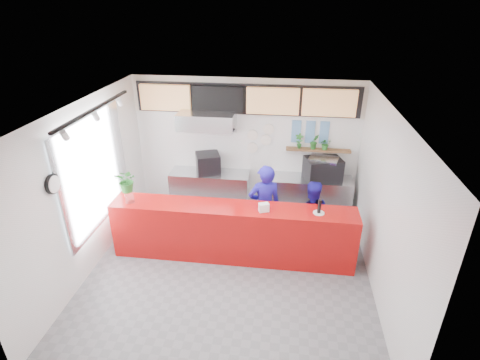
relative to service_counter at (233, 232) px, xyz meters
The scene contains 45 objects.
floor 0.68m from the service_counter, 90.00° to the right, with size 5.00×5.00×0.00m, color slate.
ceiling 2.48m from the service_counter, 90.00° to the right, with size 5.00×5.00×0.00m, color silver.
wall_back 2.30m from the service_counter, 90.00° to the left, with size 5.00×5.00×0.00m, color white.
wall_left 2.70m from the service_counter, behind, with size 5.00×5.00×0.00m, color white.
wall_right 2.70m from the service_counter, ahead, with size 5.00×5.00×0.00m, color white.
service_counter is the anchor object (origin of this frame).
cream_band 2.93m from the service_counter, 90.00° to the left, with size 5.00×0.02×0.80m, color beige.
prep_bench 1.97m from the service_counter, 113.96° to the left, with size 1.80×0.60×0.90m, color #B2B5BA.
panini_oven 2.06m from the service_counter, 114.61° to the left, with size 0.51×0.51×0.46m, color black.
extraction_hood 2.50m from the service_counter, 114.57° to the left, with size 1.20×0.70×0.35m, color #B2B5BA.
hood_lip 2.38m from the service_counter, 114.57° to the left, with size 1.20×0.70×0.08m, color #B2B5BA.
right_bench 2.35m from the service_counter, 50.19° to the left, with size 1.80×0.60×0.90m, color #B2B5BA.
espresso_machine 2.56m from the service_counter, 46.28° to the left, with size 0.76×0.54×0.49m, color black.
espresso_tray 2.62m from the service_counter, 46.28° to the left, with size 0.61×0.42×0.06m, color silver.
herb_shelf 2.73m from the service_counter, 51.34° to the left, with size 1.40×0.18×0.04m, color brown.
menu_board_far_left 3.31m from the service_counter, 131.47° to the left, with size 1.10×0.10×0.55m, color tan.
menu_board_mid_left 2.88m from the service_counter, 106.59° to the left, with size 1.10×0.10×0.55m, color black.
menu_board_mid_right 2.87m from the service_counter, 73.94° to the left, with size 1.10×0.10×0.55m, color tan.
menu_board_far_right 3.30m from the service_counter, 48.86° to the left, with size 1.10×0.10×0.55m, color tan.
soffit 2.87m from the service_counter, 90.00° to the left, with size 4.80×0.04×0.65m, color black.
window_pane 2.73m from the service_counter, behind, with size 0.04×2.20×1.90m, color silver.
window_frame 2.71m from the service_counter, behind, with size 0.03×2.30×2.00m, color #B2B5BA.
wall_clock_rim 3.16m from the service_counter, 152.15° to the right, with size 0.30×0.30×0.05m, color black.
wall_clock_face 3.14m from the service_counter, 151.85° to the right, with size 0.26×0.26×0.02m, color white.
track_rail 3.21m from the service_counter, 169.22° to the right, with size 0.05×2.40×0.04m, color black.
dec_plate_a 2.40m from the service_counter, 85.86° to the left, with size 0.24×0.24×0.03m, color silver.
dec_plate_b 2.39m from the service_counter, 77.74° to the left, with size 0.24×0.24×0.03m, color silver.
dec_plate_c 2.26m from the service_counter, 85.86° to the left, with size 0.24×0.24×0.03m, color silver.
dec_plate_d 2.52m from the service_counter, 76.42° to the left, with size 0.24×0.24×0.03m, color silver.
photo_frame_a 2.76m from the service_counter, 62.13° to the left, with size 0.20×0.02×0.25m, color #598CBF.
photo_frame_b 2.90m from the service_counter, 56.06° to the left, with size 0.20×0.02×0.25m, color #598CBF.
photo_frame_c 3.05m from the service_counter, 50.74° to the left, with size 0.20×0.02×0.25m, color #598CBF.
photo_frame_d 2.64m from the service_counter, 62.13° to the left, with size 0.20×0.02×0.25m, color #598CBF.
photo_frame_e 2.78m from the service_counter, 56.06° to the left, with size 0.20×0.02×0.25m, color #598CBF.
photo_frame_f 2.94m from the service_counter, 50.74° to the left, with size 0.20×0.02×0.25m, color #598CBF.
staff_center 0.79m from the service_counter, 40.88° to the left, with size 0.63×0.42×1.74m, color #1D1596.
staff_right 1.52m from the service_counter, 18.08° to the left, with size 0.71×0.55×1.46m, color #1D1596.
herb_a 2.58m from the service_counter, 59.53° to the left, with size 0.18×0.12×0.33m, color #266D26.
herb_b 2.75m from the service_counter, 53.03° to the left, with size 0.19×0.15×0.34m, color #266D26.
herb_c 2.87m from the service_counter, 48.88° to the left, with size 0.23×0.20×0.26m, color #266D26.
glass_vase 2.01m from the service_counter, behind, with size 0.17×0.17×0.21m, color white.
basil_vase 2.14m from the service_counter, behind, with size 0.40×0.34×0.44m, color #266D26.
napkin_holder 0.85m from the service_counter, ahead, with size 0.18×0.11×0.15m, color white.
white_plate 1.63m from the service_counter, ahead, with size 0.20×0.20×0.01m, color white.
pepper_mill 1.68m from the service_counter, ahead, with size 0.06×0.06×0.25m, color black.
Camera 1 is at (0.90, -5.38, 4.52)m, focal length 28.00 mm.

